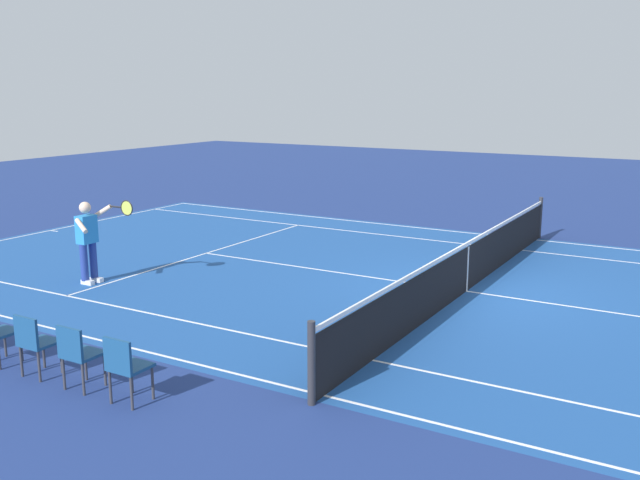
# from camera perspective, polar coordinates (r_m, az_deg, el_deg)

# --- Properties ---
(ground_plane) EXTENTS (60.00, 60.00, 0.00)m
(ground_plane) POSITION_cam_1_polar(r_m,az_deg,el_deg) (13.94, 11.70, -4.07)
(ground_plane) COLOR navy
(court_slab) EXTENTS (24.20, 11.40, 0.00)m
(court_slab) POSITION_cam_1_polar(r_m,az_deg,el_deg) (13.94, 11.70, -4.07)
(court_slab) COLOR #1E4C93
(court_slab) RESTS_ON ground_plane
(court_line_markings) EXTENTS (23.85, 11.05, 0.01)m
(court_line_markings) POSITION_cam_1_polar(r_m,az_deg,el_deg) (13.94, 11.70, -4.06)
(court_line_markings) COLOR white
(court_line_markings) RESTS_ON ground_plane
(tennis_net) EXTENTS (0.10, 11.70, 1.08)m
(tennis_net) POSITION_cam_1_polar(r_m,az_deg,el_deg) (13.82, 11.78, -2.11)
(tennis_net) COLOR #2D2D33
(tennis_net) RESTS_ON ground_plane
(tennis_player_near) EXTENTS (1.05, 0.78, 1.70)m
(tennis_player_near) POSITION_cam_1_polar(r_m,az_deg,el_deg) (14.76, -18.17, 0.18)
(tennis_player_near) COLOR navy
(tennis_player_near) RESTS_ON ground_plane
(spectator_chair_0) EXTENTS (0.44, 0.44, 0.88)m
(spectator_chair_0) POSITION_cam_1_polar(r_m,az_deg,el_deg) (9.08, -15.44, -9.66)
(spectator_chair_0) COLOR #38383D
(spectator_chair_0) RESTS_ON ground_plane
(spectator_chair_1) EXTENTS (0.44, 0.44, 0.88)m
(spectator_chair_1) POSITION_cam_1_polar(r_m,az_deg,el_deg) (9.67, -18.97, -8.54)
(spectator_chair_1) COLOR #38383D
(spectator_chair_1) RESTS_ON ground_plane
(spectator_chair_2) EXTENTS (0.44, 0.44, 0.88)m
(spectator_chair_2) POSITION_cam_1_polar(r_m,az_deg,el_deg) (10.29, -22.06, -7.53)
(spectator_chair_2) COLOR #38383D
(spectator_chair_2) RESTS_ON ground_plane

